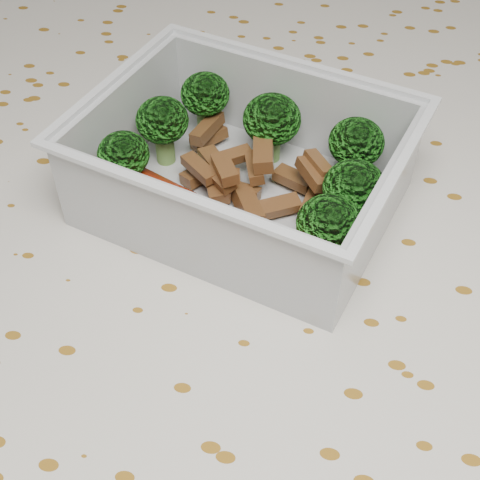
# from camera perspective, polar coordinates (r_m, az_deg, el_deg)

# --- Properties ---
(dining_table) EXTENTS (1.40, 0.90, 0.75)m
(dining_table) POSITION_cam_1_polar(r_m,az_deg,el_deg) (0.47, -0.82, -8.69)
(dining_table) COLOR brown
(dining_table) RESTS_ON ground
(tablecloth) EXTENTS (1.46, 0.96, 0.19)m
(tablecloth) POSITION_cam_1_polar(r_m,az_deg,el_deg) (0.43, -0.88, -4.88)
(tablecloth) COLOR beige
(tablecloth) RESTS_ON dining_table
(lunch_container) EXTENTS (0.23, 0.20, 0.07)m
(lunch_container) POSITION_cam_1_polar(r_m,az_deg,el_deg) (0.42, 0.31, 5.44)
(lunch_container) COLOR silver
(lunch_container) RESTS_ON tablecloth
(broccoli_florets) EXTENTS (0.18, 0.15, 0.05)m
(broccoli_florets) POSITION_cam_1_polar(r_m,az_deg,el_deg) (0.42, 2.10, 7.59)
(broccoli_florets) COLOR #608C3F
(broccoli_florets) RESTS_ON lunch_container
(meat_pile) EXTENTS (0.11, 0.09, 0.03)m
(meat_pile) POSITION_cam_1_polar(r_m,az_deg,el_deg) (0.43, 0.62, 5.57)
(meat_pile) COLOR brown
(meat_pile) RESTS_ON lunch_container
(sausage) EXTENTS (0.15, 0.09, 0.03)m
(sausage) POSITION_cam_1_polar(r_m,az_deg,el_deg) (0.40, -1.93, 1.10)
(sausage) COLOR #B92C0F
(sausage) RESTS_ON lunch_container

